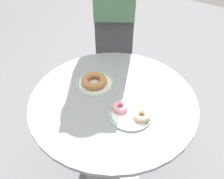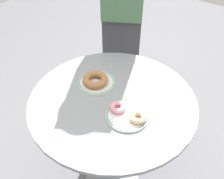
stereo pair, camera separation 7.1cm
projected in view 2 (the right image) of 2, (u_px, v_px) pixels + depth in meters
The scene contains 7 objects.
cafe_table at pixel (112, 129), 1.15m from camera, with size 0.73×0.73×0.77m.
plate_left at pixel (97, 82), 1.07m from camera, with size 0.17×0.17×0.01m.
plate_right at pixel (127, 115), 0.92m from camera, with size 0.17×0.17×0.01m.
donut_cinnamon at pixel (95, 80), 1.05m from camera, with size 0.12×0.12×0.03m, color #A36B3D.
donut_glazed at pixel (138, 117), 0.88m from camera, with size 0.07×0.07×0.02m, color #E0B789.
donut_pink_frosted at pixel (118, 107), 0.93m from camera, with size 0.07×0.07×0.02m, color pink.
person_figure at pixel (123, 18), 1.41m from camera, with size 0.40×0.45×1.74m.
Camera 2 is at (0.47, -0.56, 1.46)m, focal length 36.69 mm.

